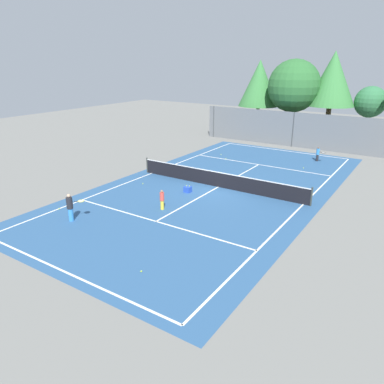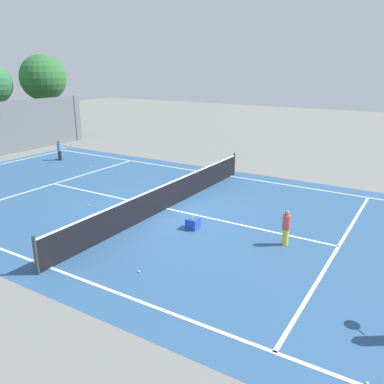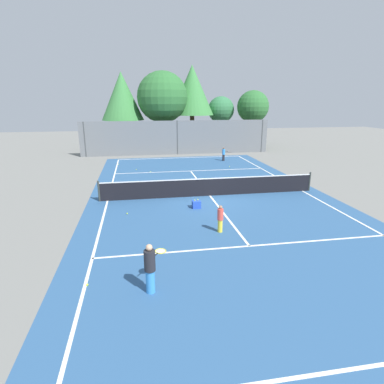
{
  "view_description": "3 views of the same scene",
  "coord_description": "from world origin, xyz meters",
  "px_view_note": "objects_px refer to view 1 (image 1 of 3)",
  "views": [
    {
      "loc": [
        10.79,
        -19.51,
        7.68
      ],
      "look_at": [
        0.15,
        -3.32,
        0.69
      ],
      "focal_mm": 34.26,
      "sensor_mm": 36.0,
      "label": 1
    },
    {
      "loc": [
        -11.73,
        -8.37,
        5.27
      ],
      "look_at": [
        -0.35,
        -1.37,
        1.0
      ],
      "focal_mm": 37.21,
      "sensor_mm": 36.0,
      "label": 2
    },
    {
      "loc": [
        -3.85,
        -16.44,
        5.12
      ],
      "look_at": [
        -1.29,
        -1.69,
        0.76
      ],
      "focal_mm": 29.86,
      "sensor_mm": 36.0,
      "label": 3
    }
  ],
  "objects_px": {
    "player_0": "(318,154)",
    "tennis_ball_7": "(205,174)",
    "tennis_ball_2": "(177,174)",
    "tennis_ball_6": "(304,168)",
    "tennis_ball_1": "(141,271)",
    "tennis_ball_9": "(59,209)",
    "tennis_ball_8": "(226,159)",
    "tennis_ball_0": "(219,148)",
    "tennis_ball_5": "(143,184)",
    "tennis_ball_4": "(221,173)",
    "player_1": "(70,207)",
    "player_2": "(162,200)",
    "tennis_ball_3": "(221,155)",
    "ball_crate": "(188,189)"
  },
  "relations": [
    {
      "from": "player_0",
      "to": "tennis_ball_7",
      "type": "height_order",
      "value": "player_0"
    },
    {
      "from": "tennis_ball_2",
      "to": "tennis_ball_6",
      "type": "distance_m",
      "value": 9.61
    },
    {
      "from": "tennis_ball_1",
      "to": "tennis_ball_9",
      "type": "xyz_separation_m",
      "value": [
        -7.89,
        2.34,
        0.0
      ]
    },
    {
      "from": "tennis_ball_6",
      "to": "tennis_ball_8",
      "type": "height_order",
      "value": "same"
    },
    {
      "from": "tennis_ball_1",
      "to": "tennis_ball_2",
      "type": "relative_size",
      "value": 1.0
    },
    {
      "from": "tennis_ball_2",
      "to": "tennis_ball_7",
      "type": "xyz_separation_m",
      "value": [
        1.56,
        1.19,
        0.0
      ]
    },
    {
      "from": "tennis_ball_6",
      "to": "tennis_ball_7",
      "type": "relative_size",
      "value": 1.0
    },
    {
      "from": "tennis_ball_0",
      "to": "player_0",
      "type": "bearing_deg",
      "value": 2.02
    },
    {
      "from": "tennis_ball_5",
      "to": "tennis_ball_4",
      "type": "bearing_deg",
      "value": 58.41
    },
    {
      "from": "tennis_ball_2",
      "to": "tennis_ball_7",
      "type": "distance_m",
      "value": 1.96
    },
    {
      "from": "tennis_ball_4",
      "to": "player_1",
      "type": "bearing_deg",
      "value": -101.31
    },
    {
      "from": "tennis_ball_0",
      "to": "tennis_ball_2",
      "type": "relative_size",
      "value": 1.0
    },
    {
      "from": "player_2",
      "to": "tennis_ball_5",
      "type": "bearing_deg",
      "value": 143.77
    },
    {
      "from": "player_1",
      "to": "tennis_ball_0",
      "type": "distance_m",
      "value": 18.41
    },
    {
      "from": "tennis_ball_3",
      "to": "tennis_ball_6",
      "type": "xyz_separation_m",
      "value": [
        7.22,
        -0.21,
        0.0
      ]
    },
    {
      "from": "tennis_ball_0",
      "to": "tennis_ball_6",
      "type": "bearing_deg",
      "value": -15.32
    },
    {
      "from": "tennis_ball_7",
      "to": "player_1",
      "type": "bearing_deg",
      "value": -97.81
    },
    {
      "from": "player_1",
      "to": "tennis_ball_1",
      "type": "xyz_separation_m",
      "value": [
        6.11,
        -1.73,
        -0.71
      ]
    },
    {
      "from": "player_1",
      "to": "tennis_ball_7",
      "type": "distance_m",
      "value": 10.68
    },
    {
      "from": "tennis_ball_0",
      "to": "tennis_ball_2",
      "type": "bearing_deg",
      "value": -79.58
    },
    {
      "from": "tennis_ball_1",
      "to": "tennis_ball_5",
      "type": "relative_size",
      "value": 1.0
    },
    {
      "from": "player_0",
      "to": "tennis_ball_3",
      "type": "xyz_separation_m",
      "value": [
        -7.49,
        -2.48,
        -0.57
      ]
    },
    {
      "from": "tennis_ball_1",
      "to": "tennis_ball_9",
      "type": "distance_m",
      "value": 8.23
    },
    {
      "from": "tennis_ball_8",
      "to": "tennis_ball_7",
      "type": "bearing_deg",
      "value": -80.57
    },
    {
      "from": "ball_crate",
      "to": "tennis_ball_5",
      "type": "relative_size",
      "value": 6.45
    },
    {
      "from": "tennis_ball_5",
      "to": "tennis_ball_9",
      "type": "xyz_separation_m",
      "value": [
        -1.0,
        -5.83,
        0.0
      ]
    },
    {
      "from": "tennis_ball_1",
      "to": "tennis_ball_4",
      "type": "bearing_deg",
      "value": 106.18
    },
    {
      "from": "player_0",
      "to": "tennis_ball_4",
      "type": "distance_m",
      "value": 8.71
    },
    {
      "from": "player_2",
      "to": "tennis_ball_9",
      "type": "relative_size",
      "value": 16.93
    },
    {
      "from": "tennis_ball_6",
      "to": "tennis_ball_4",
      "type": "bearing_deg",
      "value": -135.62
    },
    {
      "from": "tennis_ball_7",
      "to": "tennis_ball_1",
      "type": "bearing_deg",
      "value": -69.24
    },
    {
      "from": "player_0",
      "to": "tennis_ball_4",
      "type": "relative_size",
      "value": 17.53
    },
    {
      "from": "tennis_ball_0",
      "to": "tennis_ball_6",
      "type": "relative_size",
      "value": 1.0
    },
    {
      "from": "tennis_ball_1",
      "to": "tennis_ball_5",
      "type": "xyz_separation_m",
      "value": [
        -6.9,
        8.16,
        0.0
      ]
    },
    {
      "from": "ball_crate",
      "to": "tennis_ball_6",
      "type": "bearing_deg",
      "value": 64.58
    },
    {
      "from": "tennis_ball_3",
      "to": "tennis_ball_6",
      "type": "relative_size",
      "value": 1.0
    },
    {
      "from": "player_0",
      "to": "tennis_ball_7",
      "type": "relative_size",
      "value": 17.53
    },
    {
      "from": "player_1",
      "to": "tennis_ball_3",
      "type": "bearing_deg",
      "value": 91.15
    },
    {
      "from": "player_2",
      "to": "tennis_ball_6",
      "type": "distance_m",
      "value": 12.88
    },
    {
      "from": "tennis_ball_1",
      "to": "tennis_ball_5",
      "type": "bearing_deg",
      "value": 130.2
    },
    {
      "from": "player_2",
      "to": "tennis_ball_4",
      "type": "distance_m",
      "value": 7.78
    },
    {
      "from": "player_1",
      "to": "player_2",
      "type": "relative_size",
      "value": 1.29
    },
    {
      "from": "tennis_ball_1",
      "to": "tennis_ball_4",
      "type": "distance_m",
      "value": 13.71
    },
    {
      "from": "tennis_ball_0",
      "to": "tennis_ball_6",
      "type": "xyz_separation_m",
      "value": [
        8.65,
        -2.37,
        0.0
      ]
    },
    {
      "from": "tennis_ball_8",
      "to": "tennis_ball_9",
      "type": "distance_m",
      "value": 14.77
    },
    {
      "from": "tennis_ball_5",
      "to": "tennis_ball_8",
      "type": "distance_m",
      "value": 8.86
    },
    {
      "from": "tennis_ball_2",
      "to": "tennis_ball_6",
      "type": "bearing_deg",
      "value": 43.17
    },
    {
      "from": "ball_crate",
      "to": "tennis_ball_7",
      "type": "relative_size",
      "value": 6.45
    },
    {
      "from": "ball_crate",
      "to": "tennis_ball_1",
      "type": "relative_size",
      "value": 6.45
    },
    {
      "from": "tennis_ball_2",
      "to": "tennis_ball_6",
      "type": "height_order",
      "value": "same"
    }
  ]
}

